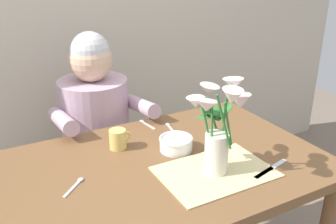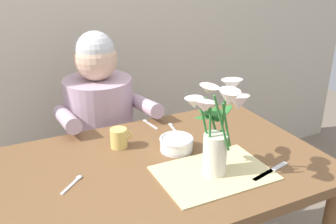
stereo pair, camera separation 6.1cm
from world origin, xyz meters
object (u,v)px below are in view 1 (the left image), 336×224
(seated_person, at_px, (97,142))
(flower_vase, at_px, (218,124))
(dinner_knife, at_px, (271,169))
(tea_cup, at_px, (118,139))
(ceramic_bowl, at_px, (176,143))

(seated_person, relative_size, flower_vase, 3.23)
(dinner_knife, distance_m, tea_cup, 0.60)
(flower_vase, height_order, dinner_knife, flower_vase)
(tea_cup, bearing_deg, dinner_knife, -44.66)
(dinner_knife, bearing_deg, tea_cup, 121.43)
(ceramic_bowl, bearing_deg, dinner_knife, -52.10)
(ceramic_bowl, relative_size, dinner_knife, 0.72)
(tea_cup, bearing_deg, ceramic_bowl, -32.67)
(seated_person, distance_m, tea_cup, 0.48)
(flower_vase, height_order, ceramic_bowl, flower_vase)
(seated_person, bearing_deg, tea_cup, -92.63)
(dinner_knife, bearing_deg, ceramic_bowl, 113.99)
(ceramic_bowl, xyz_separation_m, dinner_knife, (0.23, -0.29, -0.03))
(dinner_knife, height_order, tea_cup, tea_cup)
(flower_vase, xyz_separation_m, ceramic_bowl, (-0.04, 0.22, -0.16))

